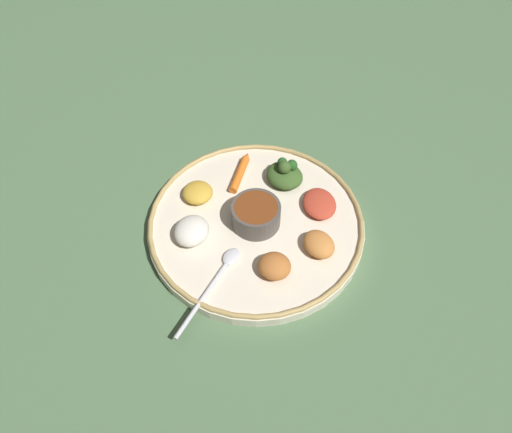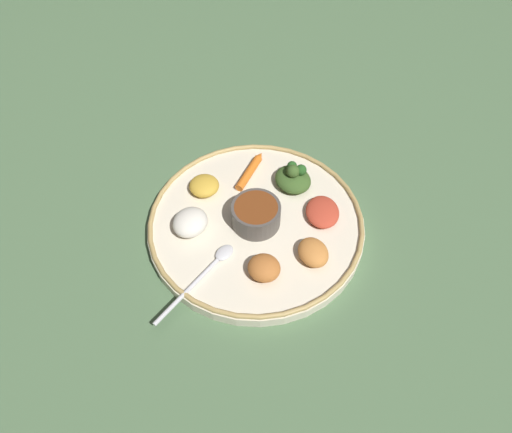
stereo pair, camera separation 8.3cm
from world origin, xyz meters
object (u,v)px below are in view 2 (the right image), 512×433
Objects in this scene: carrot_near_spoon at (250,171)px; spoon at (207,271)px; center_bowl at (256,214)px; greens_pile at (293,178)px.

spoon is at bearing 160.39° from carrot_near_spoon.
center_bowl is 0.91× the size of greens_pile.
carrot_near_spoon is at bearing 3.31° from center_bowl.
greens_pile is at bearing -111.24° from carrot_near_spoon.
greens_pile is at bearing -39.92° from center_bowl.
greens_pile is 0.08m from carrot_near_spoon.
spoon is 0.23m from greens_pile.
greens_pile is (0.18, -0.15, 0.01)m from spoon.
carrot_near_spoon is (0.03, 0.07, -0.01)m from greens_pile.
carrot_near_spoon reaches higher than spoon.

